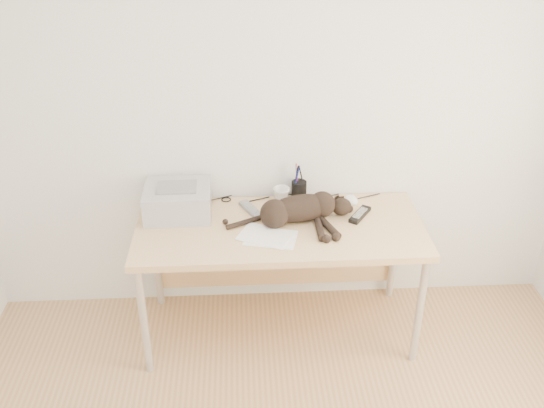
{
  "coord_description": "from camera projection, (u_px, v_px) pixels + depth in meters",
  "views": [
    {
      "loc": [
        -0.21,
        -1.46,
        2.49
      ],
      "look_at": [
        -0.05,
        1.34,
        0.91
      ],
      "focal_mm": 40.0,
      "sensor_mm": 36.0,
      "label": 1
    }
  ],
  "objects": [
    {
      "name": "remote_grey",
      "position": [
        251.0,
        209.0,
        3.49
      ],
      "size": [
        0.14,
        0.2,
        0.02
      ],
      "primitive_type": "cube",
      "rotation": [
        0.0,
        0.0,
        0.47
      ],
      "color": "slate",
      "rests_on": "desk"
    },
    {
      "name": "desk",
      "position": [
        279.0,
        238.0,
        3.49
      ],
      "size": [
        1.6,
        0.7,
        0.74
      ],
      "color": "#E0C283",
      "rests_on": "floor"
    },
    {
      "name": "papers",
      "position": [
        268.0,
        237.0,
        3.25
      ],
      "size": [
        0.35,
        0.29,
        0.01
      ],
      "color": "white",
      "rests_on": "desk"
    },
    {
      "name": "cat",
      "position": [
        297.0,
        211.0,
        3.36
      ],
      "size": [
        0.73,
        0.35,
        0.16
      ],
      "rotation": [
        0.0,
        0.0,
        0.22
      ],
      "color": "black",
      "rests_on": "desk"
    },
    {
      "name": "cable_tangle",
      "position": [
        276.0,
        198.0,
        3.62
      ],
      "size": [
        1.36,
        0.07,
        0.01
      ],
      "primitive_type": null,
      "color": "black",
      "rests_on": "desk"
    },
    {
      "name": "pen_cup",
      "position": [
        299.0,
        191.0,
        3.58
      ],
      "size": [
        0.09,
        0.09,
        0.23
      ],
      "color": "black",
      "rests_on": "desk"
    },
    {
      "name": "wall_back",
      "position": [
        276.0,
        107.0,
        3.39
      ],
      "size": [
        3.5,
        0.0,
        3.5
      ],
      "primitive_type": "plane",
      "rotation": [
        1.57,
        0.0,
        0.0
      ],
      "color": "silver",
      "rests_on": "floor"
    },
    {
      "name": "mouse",
      "position": [
        352.0,
        198.0,
        3.6
      ],
      "size": [
        0.09,
        0.13,
        0.04
      ],
      "primitive_type": "ellipsoid",
      "rotation": [
        0.0,
        0.0,
        0.15
      ],
      "color": "white",
      "rests_on": "desk"
    },
    {
      "name": "mug",
      "position": [
        281.0,
        195.0,
        3.57
      ],
      "size": [
        0.14,
        0.14,
        0.09
      ],
      "primitive_type": "imported",
      "rotation": [
        0.0,
        0.0,
        0.9
      ],
      "color": "white",
      "rests_on": "desk"
    },
    {
      "name": "remote_black",
      "position": [
        360.0,
        215.0,
        3.44
      ],
      "size": [
        0.16,
        0.19,
        0.02
      ],
      "primitive_type": "cube",
      "rotation": [
        0.0,
        0.0,
        -0.6
      ],
      "color": "black",
      "rests_on": "desk"
    },
    {
      "name": "printer",
      "position": [
        178.0,
        201.0,
        3.43
      ],
      "size": [
        0.37,
        0.32,
        0.18
      ],
      "color": "#A7A7AC",
      "rests_on": "desk"
    }
  ]
}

